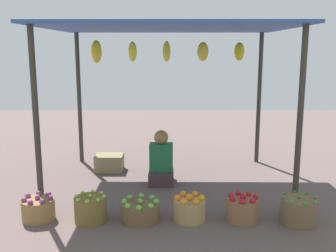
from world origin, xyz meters
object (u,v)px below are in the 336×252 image
object	(u,v)px
basket_purple_onions	(38,209)
basket_green_chilies	(299,211)
basket_oranges	(189,209)
wooden_crate_near_vendor	(109,163)
basket_green_apples	(140,211)
basket_red_apples	(242,209)
basket_limes	(91,209)
vendor_person	(161,163)

from	to	relation	value
basket_purple_onions	basket_green_chilies	bearing A→B (deg)	-1.24
basket_oranges	basket_green_chilies	bearing A→B (deg)	-3.37
basket_purple_onions	wooden_crate_near_vendor	world-z (taller)	basket_purple_onions
basket_green_apples	basket_red_apples	distance (m)	1.17
basket_purple_onions	basket_green_apples	xyz separation A→B (m)	(1.17, -0.01, -0.02)
basket_limes	basket_purple_onions	bearing A→B (deg)	176.09
basket_green_apples	basket_oranges	world-z (taller)	basket_oranges
basket_purple_onions	basket_green_apples	distance (m)	1.17
basket_oranges	wooden_crate_near_vendor	xyz separation A→B (m)	(-1.21, 1.86, -0.00)
basket_limes	basket_green_apples	bearing A→B (deg)	3.09
basket_limes	basket_green_chilies	world-z (taller)	basket_limes
basket_purple_onions	basket_green_chilies	xyz separation A→B (m)	(2.96, -0.06, 0.02)
basket_limes	vendor_person	bearing A→B (deg)	60.37
vendor_person	basket_red_apples	bearing A→B (deg)	-53.86
basket_oranges	basket_red_apples	world-z (taller)	basket_red_apples
basket_green_chilies	basket_red_apples	bearing A→B (deg)	174.73
basket_purple_onions	basket_red_apples	xyz separation A→B (m)	(2.34, -0.01, 0.01)
basket_limes	basket_green_apples	xyz separation A→B (m)	(0.56, 0.03, -0.04)
basket_purple_onions	basket_oranges	bearing A→B (deg)	0.25
basket_purple_onions	basket_limes	size ratio (longest dim) A/B	1.02
basket_limes	basket_red_apples	size ratio (longest dim) A/B	1.00
basket_red_apples	wooden_crate_near_vendor	world-z (taller)	basket_red_apples
wooden_crate_near_vendor	basket_green_chilies	bearing A→B (deg)	-38.49
basket_red_apples	vendor_person	bearing A→B (deg)	126.14
basket_green_apples	basket_oranges	bearing A→B (deg)	1.93
vendor_person	basket_oranges	world-z (taller)	vendor_person
vendor_person	basket_limes	world-z (taller)	vendor_person
basket_purple_onions	basket_limes	world-z (taller)	basket_limes
basket_oranges	basket_purple_onions	bearing A→B (deg)	-179.75
vendor_person	basket_green_apples	distance (m)	1.35
basket_green_apples	basket_red_apples	xyz separation A→B (m)	(1.17, 0.00, 0.03)
basket_limes	basket_oranges	xyz separation A→B (m)	(1.13, 0.05, -0.01)
basket_green_apples	basket_oranges	xyz separation A→B (m)	(0.56, 0.02, 0.02)
vendor_person	basket_red_apples	size ratio (longest dim) A/B	2.14
basket_limes	basket_green_chilies	size ratio (longest dim) A/B	0.90
basket_green_apples	basket_green_chilies	distance (m)	1.79
vendor_person	basket_purple_onions	xyz separation A→B (m)	(-1.38, -1.31, -0.17)
basket_red_apples	basket_green_chilies	bearing A→B (deg)	-5.27
basket_red_apples	basket_green_apples	bearing A→B (deg)	-179.79
basket_oranges	wooden_crate_near_vendor	bearing A→B (deg)	123.01
basket_green_chilies	basket_purple_onions	bearing A→B (deg)	178.76
basket_oranges	basket_red_apples	xyz separation A→B (m)	(0.60, -0.01, 0.01)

